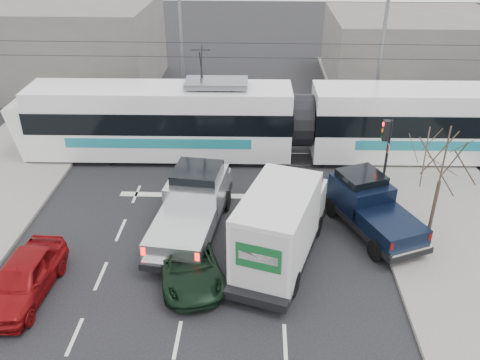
{
  "coord_description": "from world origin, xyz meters",
  "views": [
    {
      "loc": [
        0.74,
        -14.55,
        12.15
      ],
      "look_at": [
        -0.01,
        4.31,
        1.8
      ],
      "focal_mm": 38.0,
      "sensor_mm": 36.0,
      "label": 1
    }
  ],
  "objects_px": {
    "navy_pickup": "(368,205)",
    "tram": "(301,122)",
    "traffic_signal": "(386,141)",
    "box_truck": "(281,226)",
    "red_car": "(23,278)",
    "silver_pickup": "(193,204)",
    "bare_tree": "(444,160)",
    "street_lamp_far": "(178,36)",
    "green_car": "(188,261)",
    "street_lamp_near": "(379,47)"
  },
  "relations": [
    {
      "from": "street_lamp_near",
      "to": "tram",
      "type": "bearing_deg",
      "value": -140.05
    },
    {
      "from": "traffic_signal",
      "to": "silver_pickup",
      "type": "distance_m",
      "value": 9.1
    },
    {
      "from": "navy_pickup",
      "to": "green_car",
      "type": "xyz_separation_m",
      "value": [
        -7.12,
        -3.44,
        -0.46
      ]
    },
    {
      "from": "bare_tree",
      "to": "navy_pickup",
      "type": "height_order",
      "value": "bare_tree"
    },
    {
      "from": "tram",
      "to": "navy_pickup",
      "type": "xyz_separation_m",
      "value": [
        2.44,
        -6.69,
        -0.95
      ]
    },
    {
      "from": "navy_pickup",
      "to": "tram",
      "type": "bearing_deg",
      "value": 86.61
    },
    {
      "from": "traffic_signal",
      "to": "red_car",
      "type": "bearing_deg",
      "value": -151.09
    },
    {
      "from": "bare_tree",
      "to": "street_lamp_far",
      "type": "distance_m",
      "value": 17.97
    },
    {
      "from": "bare_tree",
      "to": "street_lamp_near",
      "type": "distance_m",
      "value": 11.58
    },
    {
      "from": "bare_tree",
      "to": "tram",
      "type": "distance_m",
      "value": 9.28
    },
    {
      "from": "bare_tree",
      "to": "green_car",
      "type": "relative_size",
      "value": 1.07
    },
    {
      "from": "traffic_signal",
      "to": "tram",
      "type": "distance_m",
      "value": 5.26
    },
    {
      "from": "street_lamp_far",
      "to": "navy_pickup",
      "type": "xyz_separation_m",
      "value": [
        9.55,
        -12.36,
        -4.0
      ]
    },
    {
      "from": "silver_pickup",
      "to": "red_car",
      "type": "height_order",
      "value": "silver_pickup"
    },
    {
      "from": "tram",
      "to": "red_car",
      "type": "height_order",
      "value": "tram"
    },
    {
      "from": "silver_pickup",
      "to": "box_truck",
      "type": "bearing_deg",
      "value": -23.33
    },
    {
      "from": "street_lamp_far",
      "to": "silver_pickup",
      "type": "height_order",
      "value": "street_lamp_far"
    },
    {
      "from": "bare_tree",
      "to": "green_car",
      "type": "xyz_separation_m",
      "value": [
        -9.36,
        -2.3,
        -3.14
      ]
    },
    {
      "from": "silver_pickup",
      "to": "green_car",
      "type": "bearing_deg",
      "value": -80.31
    },
    {
      "from": "bare_tree",
      "to": "traffic_signal",
      "type": "bearing_deg",
      "value": 105.76
    },
    {
      "from": "red_car",
      "to": "green_car",
      "type": "bearing_deg",
      "value": 16.23
    },
    {
      "from": "tram",
      "to": "silver_pickup",
      "type": "bearing_deg",
      "value": -125.59
    },
    {
      "from": "traffic_signal",
      "to": "box_truck",
      "type": "bearing_deg",
      "value": -132.47
    },
    {
      "from": "traffic_signal",
      "to": "street_lamp_near",
      "type": "height_order",
      "value": "street_lamp_near"
    },
    {
      "from": "tram",
      "to": "traffic_signal",
      "type": "bearing_deg",
      "value": -48.26
    },
    {
      "from": "street_lamp_far",
      "to": "silver_pickup",
      "type": "distance_m",
      "value": 13.49
    },
    {
      "from": "street_lamp_far",
      "to": "green_car",
      "type": "height_order",
      "value": "street_lamp_far"
    },
    {
      "from": "street_lamp_far",
      "to": "navy_pickup",
      "type": "bearing_deg",
      "value": -52.32
    },
    {
      "from": "silver_pickup",
      "to": "green_car",
      "type": "relative_size",
      "value": 1.46
    },
    {
      "from": "box_truck",
      "to": "navy_pickup",
      "type": "distance_m",
      "value": 4.46
    },
    {
      "from": "tram",
      "to": "silver_pickup",
      "type": "distance_m",
      "value": 8.57
    },
    {
      "from": "street_lamp_far",
      "to": "silver_pickup",
      "type": "bearing_deg",
      "value": -79.82
    },
    {
      "from": "tram",
      "to": "street_lamp_far",
      "type": "bearing_deg",
      "value": 140.31
    },
    {
      "from": "traffic_signal",
      "to": "red_car",
      "type": "distance_m",
      "value": 15.86
    },
    {
      "from": "silver_pickup",
      "to": "red_car",
      "type": "xyz_separation_m",
      "value": [
        -5.4,
        -4.41,
        -0.45
      ]
    },
    {
      "from": "tram",
      "to": "silver_pickup",
      "type": "relative_size",
      "value": 4.16
    },
    {
      "from": "red_car",
      "to": "bare_tree",
      "type": "bearing_deg",
      "value": 16.56
    },
    {
      "from": "tram",
      "to": "green_car",
      "type": "distance_m",
      "value": 11.24
    },
    {
      "from": "traffic_signal",
      "to": "navy_pickup",
      "type": "relative_size",
      "value": 0.64
    },
    {
      "from": "traffic_signal",
      "to": "navy_pickup",
      "type": "distance_m",
      "value": 3.47
    },
    {
      "from": "traffic_signal",
      "to": "navy_pickup",
      "type": "height_order",
      "value": "traffic_signal"
    },
    {
      "from": "street_lamp_far",
      "to": "box_truck",
      "type": "relative_size",
      "value": 1.32
    },
    {
      "from": "tram",
      "to": "red_car",
      "type": "distance_m",
      "value": 15.4
    },
    {
      "from": "traffic_signal",
      "to": "box_truck",
      "type": "distance_m",
      "value": 7.24
    },
    {
      "from": "silver_pickup",
      "to": "navy_pickup",
      "type": "relative_size",
      "value": 1.21
    },
    {
      "from": "street_lamp_near",
      "to": "navy_pickup",
      "type": "height_order",
      "value": "street_lamp_near"
    },
    {
      "from": "traffic_signal",
      "to": "bare_tree",
      "type": "bearing_deg",
      "value": -74.24
    },
    {
      "from": "box_truck",
      "to": "bare_tree",
      "type": "bearing_deg",
      "value": 29.67
    },
    {
      "from": "traffic_signal",
      "to": "navy_pickup",
      "type": "bearing_deg",
      "value": -111.18
    },
    {
      "from": "navy_pickup",
      "to": "red_car",
      "type": "distance_m",
      "value": 13.53
    }
  ]
}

